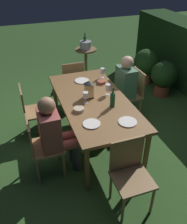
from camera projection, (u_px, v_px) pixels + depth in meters
The scene contains 23 objects.
ground_plane at pixel (94, 139), 3.94m from camera, with size 16.00×16.00×0.00m, color #2D5123.
dining_table at pixel (94, 102), 3.56m from camera, with size 1.96×0.94×0.75m.
chair_side_left_a at pixel (32, 109), 3.79m from camera, with size 0.42×0.40×0.87m.
chair_head_near at pixel (72, 80), 4.65m from camera, with size 0.40×0.42×0.87m.
chair_side_right_a at pixel (132, 92), 4.26m from camera, with size 0.42×0.40×0.87m.
person_in_green at pixel (122, 86), 4.13m from camera, with size 0.38×0.47×1.15m.
chair_side_left_b at pixel (41, 145), 3.09m from camera, with size 0.42×0.40×0.87m.
person_in_rust at pixel (55, 132), 3.06m from camera, with size 0.38×0.47×1.15m.
chair_head_far at pixel (130, 172), 2.71m from camera, with size 0.40×0.42×0.87m.
lantern_centerpiece at pixel (89, 88), 3.50m from camera, with size 0.15×0.15×0.27m.
green_bottle_on_table at pixel (113, 100), 3.31m from camera, with size 0.07×0.07×0.29m.
wine_glass_a at pixel (86, 96), 3.38m from camera, with size 0.08×0.08×0.17m.
wine_glass_b at pixel (108, 88), 3.58m from camera, with size 0.08×0.08×0.17m.
wine_glass_c at pixel (103, 71), 4.07m from camera, with size 0.08×0.08×0.17m.
plate_a at pixel (82, 81), 4.02m from camera, with size 0.24×0.24×0.01m, color white.
plate_b at pixel (92, 124), 3.01m from camera, with size 0.22×0.22×0.01m, color silver.
plate_c at pixel (128, 122), 3.05m from camera, with size 0.24×0.24×0.01m, color silver.
bowl_olives at pixel (79, 109), 3.26m from camera, with size 0.14×0.14×0.05m.
bowl_bread at pixel (101, 82), 3.95m from camera, with size 0.14×0.14×0.04m.
side_table at pixel (86, 59), 5.65m from camera, with size 0.48×0.48×0.70m.
ice_bucket at pixel (86, 45), 5.46m from camera, with size 0.26×0.26×0.34m.
potted_plant_by_hedge at pixel (146, 64), 5.40m from camera, with size 0.57×0.57×0.79m.
potted_plant_corner at pixel (164, 76), 4.94m from camera, with size 0.54×0.54×0.74m.
Camera 1 is at (2.88, -1.01, 2.54)m, focal length 39.09 mm.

